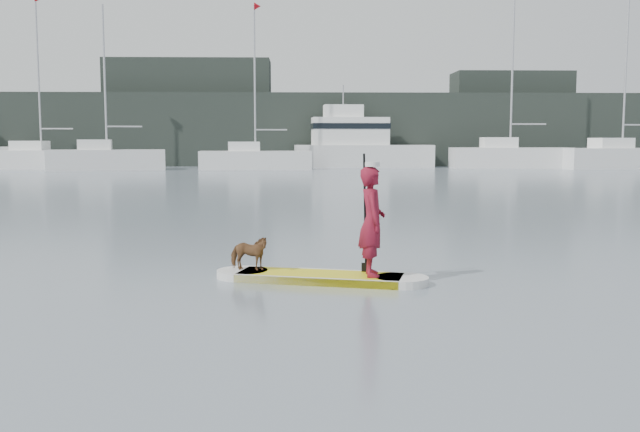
{
  "coord_description": "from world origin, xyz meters",
  "views": [
    {
      "loc": [
        -0.48,
        -8.46,
        2.14
      ],
      "look_at": [
        -0.17,
        2.24,
        1.0
      ],
      "focal_mm": 40.0,
      "sensor_mm": 36.0,
      "label": 1
    }
  ],
  "objects_px": {
    "sailboat_b": "(41,157)",
    "paddler": "(372,222)",
    "paddleboard": "(320,277)",
    "motor_yacht_a": "(357,144)",
    "sailboat_d": "(255,158)",
    "sailboat_f": "(621,155)",
    "dog": "(249,253)",
    "sailboat_c": "(106,158)",
    "sailboat_e": "(509,156)"
  },
  "relations": [
    {
      "from": "sailboat_c",
      "to": "sailboat_f",
      "type": "distance_m",
      "value": 38.27
    },
    {
      "from": "sailboat_e",
      "to": "sailboat_c",
      "type": "bearing_deg",
      "value": -172.72
    },
    {
      "from": "paddleboard",
      "to": "dog",
      "type": "bearing_deg",
      "value": -180.0
    },
    {
      "from": "paddleboard",
      "to": "paddler",
      "type": "xyz_separation_m",
      "value": [
        0.77,
        -0.2,
        0.88
      ]
    },
    {
      "from": "sailboat_d",
      "to": "sailboat_f",
      "type": "height_order",
      "value": "sailboat_f"
    },
    {
      "from": "paddler",
      "to": "dog",
      "type": "bearing_deg",
      "value": 73.46
    },
    {
      "from": "sailboat_b",
      "to": "motor_yacht_a",
      "type": "relative_size",
      "value": 1.16
    },
    {
      "from": "dog",
      "to": "sailboat_f",
      "type": "distance_m",
      "value": 49.33
    },
    {
      "from": "sailboat_b",
      "to": "paddler",
      "type": "bearing_deg",
      "value": -63.22
    },
    {
      "from": "dog",
      "to": "sailboat_e",
      "type": "distance_m",
      "value": 46.54
    },
    {
      "from": "paddler",
      "to": "sailboat_b",
      "type": "bearing_deg",
      "value": 23.48
    },
    {
      "from": "paddleboard",
      "to": "sailboat_b",
      "type": "relative_size",
      "value": 0.25
    },
    {
      "from": "sailboat_c",
      "to": "dog",
      "type": "bearing_deg",
      "value": -83.8
    },
    {
      "from": "paddler",
      "to": "sailboat_f",
      "type": "xyz_separation_m",
      "value": [
        23.28,
        42.93,
        0.04
      ]
    },
    {
      "from": "dog",
      "to": "sailboat_f",
      "type": "height_order",
      "value": "sailboat_f"
    },
    {
      "from": "sailboat_e",
      "to": "sailboat_b",
      "type": "bearing_deg",
      "value": -176.73
    },
    {
      "from": "sailboat_b",
      "to": "sailboat_d",
      "type": "relative_size",
      "value": 1.06
    },
    {
      "from": "sailboat_c",
      "to": "paddleboard",
      "type": "bearing_deg",
      "value": -82.53
    },
    {
      "from": "sailboat_b",
      "to": "sailboat_d",
      "type": "xyz_separation_m",
      "value": [
        15.93,
        -1.4,
        -0.03
      ]
    },
    {
      "from": "sailboat_b",
      "to": "sailboat_e",
      "type": "distance_m",
      "value": 35.3
    },
    {
      "from": "paddleboard",
      "to": "sailboat_e",
      "type": "height_order",
      "value": "sailboat_e"
    },
    {
      "from": "dog",
      "to": "sailboat_e",
      "type": "xyz_separation_m",
      "value": [
        16.87,
        43.37,
        0.54
      ]
    },
    {
      "from": "sailboat_c",
      "to": "sailboat_e",
      "type": "xyz_separation_m",
      "value": [
        29.94,
        2.77,
        0.07
      ]
    },
    {
      "from": "sailboat_b",
      "to": "motor_yacht_a",
      "type": "height_order",
      "value": "sailboat_b"
    },
    {
      "from": "paddler",
      "to": "sailboat_e",
      "type": "distance_m",
      "value": 46.36
    },
    {
      "from": "paddler",
      "to": "sailboat_b",
      "type": "distance_m",
      "value": 47.62
    },
    {
      "from": "paddleboard",
      "to": "sailboat_b",
      "type": "xyz_separation_m",
      "value": [
        -19.52,
        42.88,
        0.82
      ]
    },
    {
      "from": "paddleboard",
      "to": "motor_yacht_a",
      "type": "bearing_deg",
      "value": 99.48
    },
    {
      "from": "sailboat_c",
      "to": "sailboat_f",
      "type": "height_order",
      "value": "sailboat_f"
    },
    {
      "from": "sailboat_b",
      "to": "sailboat_f",
      "type": "xyz_separation_m",
      "value": [
        43.57,
        -0.15,
        0.1
      ]
    },
    {
      "from": "sailboat_e",
      "to": "motor_yacht_a",
      "type": "xyz_separation_m",
      "value": [
        -11.52,
        1.88,
        0.88
      ]
    },
    {
      "from": "sailboat_d",
      "to": "paddleboard",
      "type": "bearing_deg",
      "value": -88.55
    },
    {
      "from": "sailboat_b",
      "to": "sailboat_f",
      "type": "distance_m",
      "value": 43.57
    },
    {
      "from": "paddler",
      "to": "sailboat_d",
      "type": "bearing_deg",
      "value": 4.23
    },
    {
      "from": "dog",
      "to": "sailboat_b",
      "type": "xyz_separation_m",
      "value": [
        -18.42,
        42.59,
        0.49
      ]
    },
    {
      "from": "paddleboard",
      "to": "sailboat_d",
      "type": "bearing_deg",
      "value": 109.75
    },
    {
      "from": "motor_yacht_a",
      "to": "sailboat_f",
      "type": "bearing_deg",
      "value": -11.35
    },
    {
      "from": "dog",
      "to": "sailboat_b",
      "type": "height_order",
      "value": "sailboat_b"
    },
    {
      "from": "paddler",
      "to": "sailboat_c",
      "type": "distance_m",
      "value": 43.73
    },
    {
      "from": "paddleboard",
      "to": "sailboat_d",
      "type": "xyz_separation_m",
      "value": [
        -3.59,
        41.48,
        0.79
      ]
    },
    {
      "from": "sailboat_c",
      "to": "paddler",
      "type": "bearing_deg",
      "value": -81.66
    },
    {
      "from": "dog",
      "to": "sailboat_f",
      "type": "relative_size",
      "value": 0.04
    },
    {
      "from": "sailboat_c",
      "to": "sailboat_d",
      "type": "bearing_deg",
      "value": -8.46
    },
    {
      "from": "dog",
      "to": "sailboat_f",
      "type": "bearing_deg",
      "value": -14.54
    },
    {
      "from": "paddleboard",
      "to": "motor_yacht_a",
      "type": "relative_size",
      "value": 0.3
    },
    {
      "from": "sailboat_e",
      "to": "sailboat_d",
      "type": "bearing_deg",
      "value": -171.58
    },
    {
      "from": "dog",
      "to": "motor_yacht_a",
      "type": "height_order",
      "value": "motor_yacht_a"
    },
    {
      "from": "sailboat_e",
      "to": "motor_yacht_a",
      "type": "relative_size",
      "value": 1.19
    },
    {
      "from": "paddler",
      "to": "dog",
      "type": "height_order",
      "value": "paddler"
    },
    {
      "from": "sailboat_b",
      "to": "sailboat_c",
      "type": "relative_size",
      "value": 1.09
    }
  ]
}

